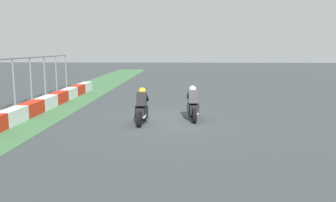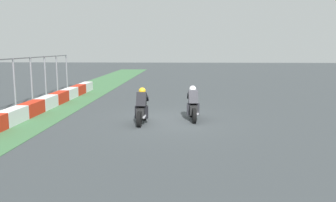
# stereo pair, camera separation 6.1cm
# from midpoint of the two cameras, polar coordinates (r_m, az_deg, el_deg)

# --- Properties ---
(ground_plane) EXTENTS (120.00, 120.00, 0.00)m
(ground_plane) POSITION_cam_midpoint_polar(r_m,az_deg,el_deg) (15.32, -0.07, -3.23)
(ground_plane) COLOR #3C4144
(grass_verge) EXTENTS (72.00, 3.78, 0.02)m
(grass_verge) POSITION_cam_midpoint_polar(r_m,az_deg,el_deg) (16.92, -23.00, -2.76)
(grass_verge) COLOR #427447
(grass_verge) RESTS_ON ground_plane
(track_barrier) EXTENTS (21.96, 0.60, 0.64)m
(track_barrier) POSITION_cam_midpoint_polar(r_m,az_deg,el_deg) (16.82, -22.73, -1.73)
(track_barrier) COLOR red
(track_barrier) RESTS_ON ground_plane
(rider_lane_a) EXTENTS (2.04, 0.55, 1.51)m
(rider_lane_a) POSITION_cam_midpoint_polar(r_m,az_deg,el_deg) (15.42, 3.96, -0.82)
(rider_lane_a) COLOR black
(rider_lane_a) RESTS_ON ground_plane
(rider_lane_b) EXTENTS (2.04, 0.55, 1.51)m
(rider_lane_b) POSITION_cam_midpoint_polar(r_m,az_deg,el_deg) (14.72, -4.38, -1.28)
(rider_lane_b) COLOR black
(rider_lane_b) RESTS_ON ground_plane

